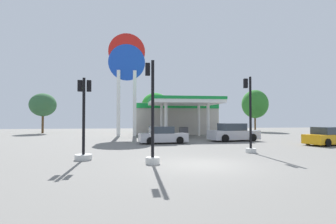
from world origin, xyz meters
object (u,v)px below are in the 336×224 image
Objects in this scene: tree_0 at (43,105)px; tree_1 at (155,106)px; station_pole_sign at (127,71)px; car_2 at (233,133)px; car_1 at (328,137)px; tree_2 at (255,104)px; traffic_signal_2 at (152,129)px; car_0 at (163,136)px; traffic_signal_1 at (84,132)px; traffic_signal_0 at (250,125)px.

tree_0 is 0.95× the size of tree_1.
station_pole_sign reaches higher than tree_0.
tree_1 is at bearing 108.73° from car_2.
tree_1 is at bearing 0.64° from tree_0.
tree_2 is at bearing 77.25° from car_1.
tree_0 reaches higher than traffic_signal_2.
tree_0 reaches higher than car_0.
traffic_signal_2 is at bearing -85.91° from station_pole_sign.
car_0 is at bearing -50.02° from tree_0.
tree_1 is at bearing 118.21° from car_1.
car_0 is at bearing -168.09° from car_2.
tree_1 reaches higher than tree_0.
car_1 is 0.71× the size of tree_1.
tree_0 is 0.84× the size of tree_2.
station_pole_sign is 21.23m from car_1.
car_0 is 9.48m from traffic_signal_1.
car_1 is at bearing 22.92° from traffic_signal_0.
station_pole_sign is 10.06m from tree_1.
station_pole_sign is at bearing 140.62° from car_1.
tree_2 is (12.92, 25.27, 2.78)m from traffic_signal_0.
traffic_signal_0 is 31.11m from tree_0.
car_1 is at bearing -102.75° from tree_2.
traffic_signal_2 is at bearing -95.76° from tree_1.
traffic_signal_2 is 0.70× the size of tree_2.
car_2 is at bearing 140.99° from car_1.
traffic_signal_1 reaches higher than car_2.
station_pole_sign reaches higher than car_0.
tree_1 is (6.04, 25.91, 2.68)m from traffic_signal_1.
car_0 is 8.04m from traffic_signal_0.
traffic_signal_2 is (3.25, -1.68, 0.22)m from traffic_signal_1.
tree_1 reaches higher than car_1.
tree_2 reaches higher than traffic_signal_1.
tree_1 reaches higher than traffic_signal_0.
traffic_signal_0 is 0.68× the size of tree_2.
tree_1 is (4.15, 8.41, -3.64)m from station_pole_sign.
traffic_signal_1 is (-11.62, -9.45, 0.62)m from car_2.
car_1 is 24.20m from tree_1.
traffic_signal_1 is (-1.88, -17.50, -6.32)m from station_pole_sign.
station_pole_sign is at bearing -116.28° from tree_1.
tree_0 is at bearing 129.98° from car_0.
station_pole_sign is 2.64× the size of traffic_signal_0.
traffic_signal_2 is (-8.36, -11.12, 0.83)m from car_2.
traffic_signal_0 reaches higher than car_1.
tree_2 reaches higher than car_2.
car_2 is 0.80× the size of tree_1.
car_2 is at bearing -39.60° from station_pole_sign.
traffic_signal_0 is at bearing -51.58° from tree_0.
traffic_signal_0 is 6.89m from traffic_signal_2.
traffic_signal_0 is at bearing -82.16° from tree_1.
tree_1 is at bearing 76.89° from traffic_signal_1.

